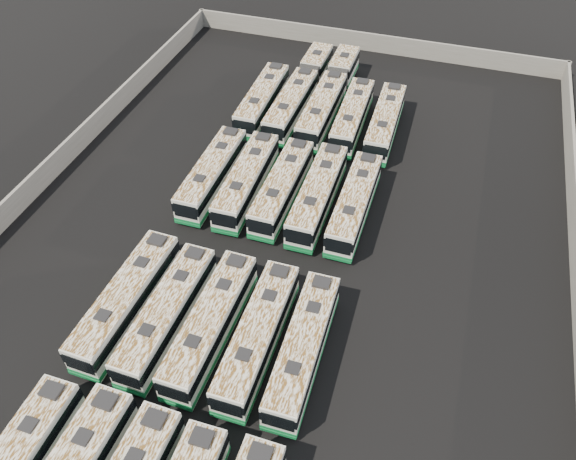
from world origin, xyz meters
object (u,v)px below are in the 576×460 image
(bus_midfront_left, at_px, (167,314))
(bus_back_far_left, at_px, (262,100))
(bus_midback_far_left, at_px, (212,174))
(bus_midback_center, at_px, (282,187))
(bus_midback_left, at_px, (247,180))
(bus_midfront_center, at_px, (211,324))
(bus_back_center, at_px, (329,95))
(bus_midback_right, at_px, (318,195))
(bus_back_far_right, at_px, (385,122))
(bus_midfront_right, at_px, (258,336))
(bus_back_right, at_px, (352,116))
(bus_midback_far_right, at_px, (355,203))
(bus_midfront_far_right, at_px, (303,348))
(bus_back_left, at_px, (300,91))
(bus_midfront_far_left, at_px, (127,300))

(bus_midfront_left, xyz_separation_m, bus_back_far_left, (-3.10, 27.68, 0.02))
(bus_midback_far_left, relative_size, bus_midback_center, 1.00)
(bus_midback_left, bearing_deg, bus_midfront_center, -79.59)
(bus_back_far_left, xyz_separation_m, bus_back_center, (6.31, 3.05, 0.03))
(bus_midback_right, height_order, bus_back_far_right, bus_midback_right)
(bus_midfront_right, relative_size, bus_midback_right, 0.98)
(bus_midfront_right, height_order, bus_back_right, bus_midfront_right)
(bus_midfront_right, distance_m, bus_midback_far_right, 15.09)
(bus_midfront_left, height_order, bus_midfront_right, bus_midfront_right)
(bus_back_far_right, bearing_deg, bus_midfront_center, -104.41)
(bus_midback_right, bearing_deg, bus_midback_center, 178.93)
(bus_midfront_right, bearing_deg, bus_back_far_left, 108.88)
(bus_midfront_right, height_order, bus_midback_left, bus_midback_left)
(bus_midfront_far_right, relative_size, bus_back_left, 0.63)
(bus_midback_center, distance_m, bus_back_far_right, 14.02)
(bus_midback_far_left, bearing_deg, bus_midback_center, 0.70)
(bus_midback_far_left, distance_m, bus_back_far_left, 12.68)
(bus_midfront_right, bearing_deg, bus_back_right, 89.84)
(bus_midfront_far_right, bearing_deg, bus_midfront_right, 179.27)
(bus_midback_far_right, height_order, bus_back_far_left, bus_back_far_left)
(bus_midfront_far_left, bearing_deg, bus_back_far_right, 66.28)
(bus_midfront_far_left, distance_m, bus_midback_right, 17.72)
(bus_back_right, bearing_deg, bus_back_center, 134.15)
(bus_midfront_far_right, xyz_separation_m, bus_back_center, (-6.40, 30.49, 0.06))
(bus_midback_left, xyz_separation_m, bus_back_left, (0.02, 15.55, 0.00))
(bus_back_center, bearing_deg, bus_midback_center, -90.16)
(bus_midback_right, bearing_deg, bus_back_center, 101.12)
(bus_midback_far_left, bearing_deg, bus_back_far_right, 43.86)
(bus_back_left, relative_size, bus_back_far_right, 1.58)
(bus_midfront_right, height_order, bus_midback_far_right, bus_midfront_right)
(bus_back_far_left, bearing_deg, bus_midback_center, -64.48)
(bus_midfront_right, height_order, bus_midback_center, bus_midfront_right)
(bus_back_left, xyz_separation_m, bus_back_right, (6.33, -2.96, -0.03))
(bus_midfront_center, relative_size, bus_midback_center, 1.02)
(bus_midfront_far_left, xyz_separation_m, bus_midfront_far_right, (12.80, 0.08, -0.06))
(bus_midback_far_right, bearing_deg, bus_back_center, 112.16)
(bus_midfront_center, xyz_separation_m, bus_midback_far_left, (-6.35, 14.87, -0.03))
(bus_midback_center, bearing_deg, bus_back_left, 101.92)
(bus_midfront_right, height_order, bus_back_left, bus_back_left)
(bus_back_center, bearing_deg, bus_back_left, -177.36)
(bus_midfront_center, distance_m, bus_midback_far_right, 16.19)
(bus_midfront_right, relative_size, bus_midback_far_left, 1.01)
(bus_midback_left, bearing_deg, bus_midback_center, 0.21)
(bus_back_left, distance_m, bus_back_right, 6.99)
(bus_midback_left, height_order, bus_back_center, bus_back_center)
(bus_back_right, bearing_deg, bus_midback_far_left, -128.53)
(bus_back_far_right, bearing_deg, bus_midfront_far_left, -116.20)
(bus_midback_left, bearing_deg, bus_midback_far_right, -1.67)
(bus_midfront_far_left, height_order, bus_midback_left, bus_midfront_far_left)
(bus_midback_left, bearing_deg, bus_midback_right, -1.00)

